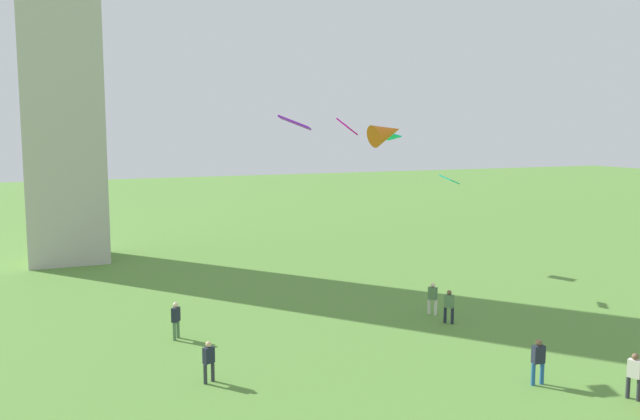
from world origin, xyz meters
The scene contains 11 objects.
person_0 centered at (5.67, 8.87, 0.99)m, with size 0.54×0.30×1.75m.
person_1 centered at (-5.59, 13.87, 0.91)m, with size 0.48×0.39×1.60m.
person_2 centered at (7.83, 6.46, 0.95)m, with size 0.40×0.50×1.69m.
person_3 centered at (7.09, 16.86, 0.94)m, with size 0.47×0.49×1.67m.
person_4 centered at (7.19, 18.50, 0.95)m, with size 0.45×0.50×1.67m.
person_5 centered at (-5.71, 19.61, 0.97)m, with size 0.47×0.51×1.71m.
kite_flying_0 centered at (11.31, 23.36, 6.50)m, with size 1.39×1.34×0.62m.
kite_flying_1 centered at (5.41, 25.07, 9.61)m, with size 1.47×1.62×1.02m.
kite_flying_2 centered at (12.00, 31.89, 8.91)m, with size 1.27×1.51×0.55m.
kite_flying_3 centered at (4.64, 18.94, 9.30)m, with size 1.89×1.28×1.46m.
kite_flying_4 centered at (-0.57, 17.86, 9.77)m, with size 1.67×1.59×0.70m.
Camera 1 is at (-11.21, -10.10, 9.54)m, focal length 37.62 mm.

